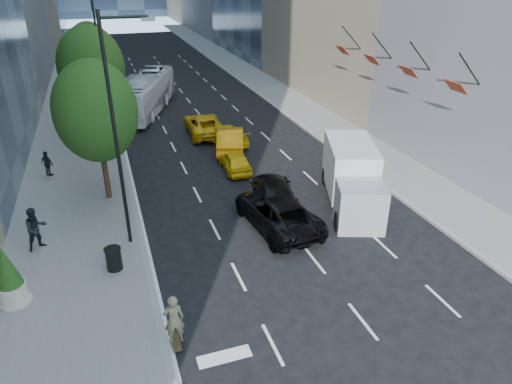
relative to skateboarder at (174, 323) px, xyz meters
name	(u,v)px	position (x,y,z in m)	size (l,w,h in m)	color
ground	(294,265)	(5.60, 2.92, -0.95)	(160.00, 160.00, 0.00)	black
sidewalk_left	(78,104)	(-3.40, 32.92, -0.87)	(6.00, 120.00, 0.15)	slate
sidewalk_right	(269,88)	(15.60, 32.92, -0.87)	(4.00, 120.00, 0.15)	slate
lamp_near	(118,123)	(-0.72, 6.92, 4.86)	(2.13, 0.22, 10.00)	black
lamp_far	(102,52)	(-0.72, 24.92, 4.86)	(2.13, 0.22, 10.00)	black
tree_near	(96,112)	(-1.60, 11.92, 4.02)	(4.20, 4.20, 7.46)	black
tree_mid	(91,67)	(-1.60, 21.92, 4.37)	(4.50, 4.50, 7.99)	black
tree_far	(90,49)	(-1.60, 34.92, 3.68)	(3.90, 3.90, 6.92)	black
traffic_signal	(97,41)	(-0.80, 42.92, 3.29)	(2.48, 0.53, 5.20)	black
facade_flags	(391,62)	(16.24, 12.92, 5.24)	(1.85, 13.30, 2.05)	black
skateboarder	(174,323)	(0.00, 0.00, 0.00)	(0.69, 0.45, 1.90)	olive
black_sedan_lincoln	(277,212)	(6.10, 6.26, -0.15)	(2.66, 5.77, 1.60)	black
black_sedan_mercedes	(273,191)	(6.80, 8.59, -0.23)	(2.02, 4.97, 1.44)	black
taxi_a	(235,161)	(6.10, 13.52, -0.32)	(1.49, 3.71, 1.26)	yellow
taxi_b	(231,139)	(6.80, 16.92, -0.13)	(1.74, 4.98, 1.64)	orange
taxi_c	(204,124)	(5.86, 20.92, -0.19)	(2.52, 5.46, 1.52)	#EAAE0C
taxi_d	(225,135)	(6.80, 18.42, -0.28)	(1.88, 4.62, 1.34)	yellow
city_bus	(145,94)	(2.40, 28.41, 0.67)	(2.71, 11.60, 3.23)	white
box_truck	(352,177)	(10.70, 7.20, 0.65)	(4.44, 6.97, 3.14)	silver
pedestrian_a	(36,229)	(-4.80, 7.67, 0.21)	(0.98, 0.76, 2.01)	black
pedestrian_b	(47,164)	(-4.87, 16.04, -0.01)	(0.92, 0.38, 1.57)	black
trash_can	(114,259)	(-1.70, 4.92, -0.32)	(0.64, 0.64, 0.96)	black
planter_shrub	(8,277)	(-5.40, 3.95, 0.38)	(1.03, 1.03, 2.48)	beige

